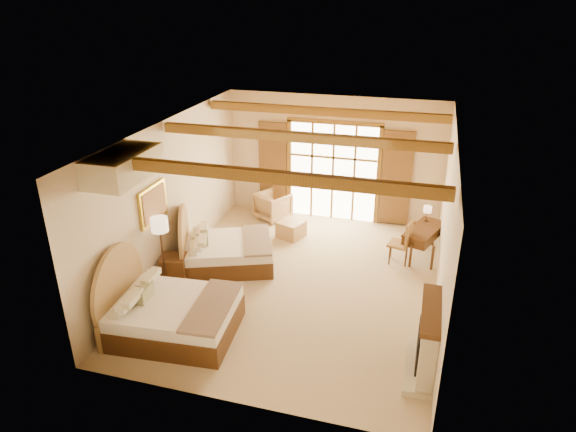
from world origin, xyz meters
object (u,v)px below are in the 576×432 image
(bed_far, at_px, (221,249))
(armchair, at_px, (273,206))
(desk, at_px, (423,241))
(nightstand, at_px, (174,269))
(bed_near, at_px, (166,311))

(bed_far, distance_m, armchair, 2.70)
(armchair, xyz_separation_m, desk, (3.87, -1.06, 0.01))
(bed_far, xyz_separation_m, armchair, (0.34, 2.68, -0.02))
(nightstand, bearing_deg, bed_near, -82.74)
(bed_near, xyz_separation_m, bed_far, (-0.01, 2.50, -0.04))
(nightstand, height_order, desk, desk)
(bed_near, distance_m, desk, 5.88)
(bed_near, xyz_separation_m, nightstand, (-0.65, 1.55, -0.12))
(bed_far, bearing_deg, bed_near, -111.52)
(bed_far, relative_size, nightstand, 4.08)
(nightstand, bearing_deg, armchair, 59.43)
(bed_near, relative_size, bed_far, 0.92)
(bed_far, relative_size, armchair, 3.07)
(desk, bearing_deg, bed_near, -115.53)
(armchair, bearing_deg, nightstand, 104.85)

